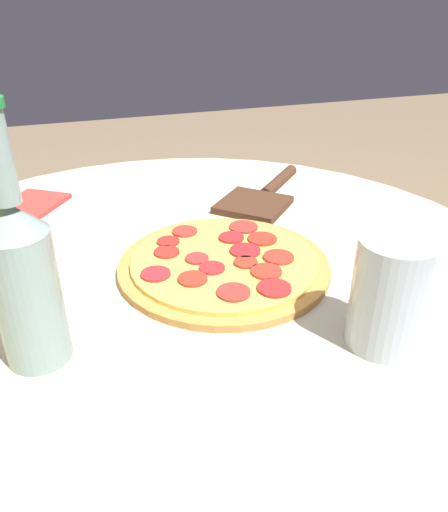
{
  "coord_description": "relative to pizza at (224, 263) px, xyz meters",
  "views": [
    {
      "loc": [
        -0.57,
        0.13,
        1.08
      ],
      "look_at": [
        -0.01,
        -0.06,
        0.75
      ],
      "focal_mm": 35.0,
      "sensor_mm": 36.0,
      "label": 1
    }
  ],
  "objects": [
    {
      "name": "napkin",
      "position": [
        0.3,
        0.26,
        -0.0
      ],
      "size": [
        0.18,
        0.16,
        0.01
      ],
      "color": "red",
      "rests_on": "table"
    },
    {
      "name": "pizza_paddle",
      "position": [
        0.21,
        -0.14,
        -0.0
      ],
      "size": [
        0.23,
        0.23,
        0.02
      ],
      "rotation": [
        0.0,
        0.0,
        -0.78
      ],
      "color": "#422819",
      "rests_on": "table"
    },
    {
      "name": "pizza",
      "position": [
        0.0,
        0.0,
        0.0
      ],
      "size": [
        0.29,
        0.29,
        0.02
      ],
      "color": "#B77F3D",
      "rests_on": "table"
    },
    {
      "name": "beer_bottle",
      "position": [
        -0.11,
        0.24,
        0.09
      ],
      "size": [
        0.07,
        0.07,
        0.27
      ],
      "color": "gray",
      "rests_on": "table"
    },
    {
      "name": "drinking_glass",
      "position": [
        -0.21,
        -0.11,
        0.05
      ],
      "size": [
        0.08,
        0.08,
        0.13
      ],
      "color": "#ADBCC6",
      "rests_on": "table"
    },
    {
      "name": "table",
      "position": [
        0.01,
        0.06,
        -0.19
      ],
      "size": [
        1.0,
        1.0,
        0.73
      ],
      "color": "#B2A893",
      "rests_on": "ground_plane"
    }
  ]
}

